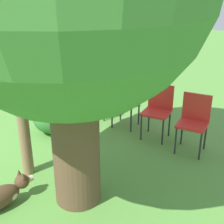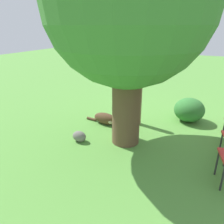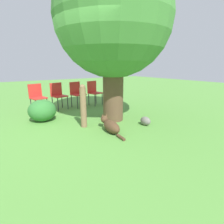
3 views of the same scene
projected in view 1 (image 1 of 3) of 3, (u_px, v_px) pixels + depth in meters
ground_plane at (34, 172)px, 4.45m from camera, size 30.00×30.00×0.00m
dog at (0, 197)px, 3.72m from camera, size 1.06×0.32×0.37m
fence_post at (25, 139)px, 4.24m from camera, size 0.15×0.15×1.07m
red_chair_0 at (102, 89)px, 6.16m from camera, size 0.51×0.52×0.92m
red_chair_1 at (128, 98)px, 5.72m from camera, size 0.51×0.52×0.92m
red_chair_2 at (158, 107)px, 5.29m from camera, size 0.51×0.52×0.92m
red_chair_3 at (194, 119)px, 4.85m from camera, size 0.51×0.52×0.92m
low_shrub at (54, 116)px, 5.53m from camera, size 0.74×0.74×0.59m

